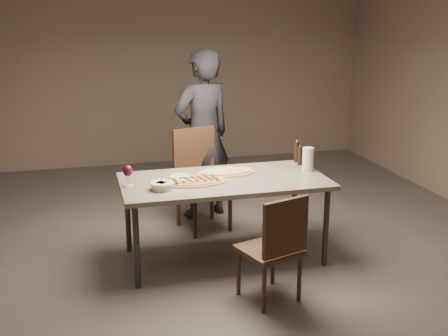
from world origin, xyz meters
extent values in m
plane|color=#58524B|center=(0.00, 0.00, 0.00)|extent=(7.00, 7.00, 0.00)
plane|color=gray|center=(0.00, 3.50, 1.40)|extent=(6.00, 0.00, 6.00)
cube|color=slate|center=(0.00, 0.00, 0.73)|extent=(1.80, 0.90, 0.04)
cylinder|color=#333335|center=(-0.82, -0.37, 0.35)|extent=(0.05, 0.05, 0.71)
cylinder|color=#333335|center=(0.82, -0.37, 0.35)|extent=(0.05, 0.05, 0.71)
cylinder|color=#333335|center=(-0.82, 0.37, 0.35)|extent=(0.05, 0.05, 0.71)
cylinder|color=#333335|center=(0.82, 0.37, 0.35)|extent=(0.05, 0.05, 0.71)
ellipsoid|color=white|center=(-0.41, 0.01, 0.79)|extent=(0.05, 0.05, 0.01)
ellipsoid|color=white|center=(-0.41, -0.06, 0.79)|extent=(0.05, 0.05, 0.01)
ellipsoid|color=white|center=(-0.38, -0.06, 0.79)|extent=(0.05, 0.05, 0.01)
ellipsoid|color=white|center=(-0.30, -0.07, 0.79)|extent=(0.05, 0.05, 0.01)
cube|color=#233215|center=(-0.44, -0.07, 0.79)|extent=(0.02, 0.15, 0.01)
cube|color=#233215|center=(-0.39, -0.06, 0.79)|extent=(0.03, 0.15, 0.01)
cube|color=#233215|center=(-0.33, -0.05, 0.79)|extent=(0.07, 0.15, 0.01)
cube|color=#233215|center=(-0.27, -0.06, 0.79)|extent=(0.05, 0.15, 0.01)
cube|color=#233215|center=(-0.21, -0.06, 0.79)|extent=(0.07, 0.15, 0.01)
cube|color=#233215|center=(-0.16, -0.04, 0.79)|extent=(0.06, 0.15, 0.01)
cube|color=#233215|center=(-0.10, -0.06, 0.79)|extent=(0.04, 0.16, 0.01)
cylinder|color=#D38582|center=(0.09, 0.23, 0.79)|extent=(0.06, 0.06, 0.00)
cylinder|color=#D38582|center=(0.11, 0.17, 0.79)|extent=(0.06, 0.06, 0.00)
cylinder|color=#D38582|center=(0.18, 0.21, 0.79)|extent=(0.06, 0.06, 0.00)
cylinder|color=#D38582|center=(0.19, 0.09, 0.79)|extent=(0.06, 0.06, 0.00)
cylinder|color=#D38582|center=(0.07, 0.09, 0.79)|extent=(0.06, 0.06, 0.00)
cylinder|color=beige|center=(-0.58, -0.16, 0.78)|extent=(0.16, 0.16, 0.06)
torus|color=beige|center=(-0.58, -0.16, 0.80)|extent=(0.19, 0.19, 0.03)
cube|color=olive|center=(-0.55, -0.16, 0.80)|extent=(0.06, 0.05, 0.04)
cube|color=olive|center=(-0.58, -0.14, 0.80)|extent=(0.05, 0.06, 0.04)
cube|color=olive|center=(-0.60, -0.16, 0.80)|extent=(0.06, 0.05, 0.04)
cube|color=olive|center=(-0.58, -0.19, 0.80)|extent=(0.05, 0.06, 0.04)
cylinder|color=white|center=(-0.15, 0.05, 0.76)|extent=(0.11, 0.11, 0.01)
cylinder|color=gold|center=(-0.15, 0.05, 0.76)|extent=(0.08, 0.08, 0.00)
cylinder|color=black|center=(0.83, 0.38, 0.84)|extent=(0.05, 0.05, 0.18)
cylinder|color=black|center=(0.83, 0.38, 0.94)|extent=(0.06, 0.06, 0.02)
sphere|color=gold|center=(0.83, 0.38, 0.96)|extent=(0.02, 0.02, 0.02)
cylinder|color=black|center=(0.82, 0.26, 0.83)|extent=(0.04, 0.04, 0.16)
cylinder|color=black|center=(0.82, 0.26, 0.92)|extent=(0.05, 0.05, 0.02)
sphere|color=gold|center=(0.82, 0.26, 0.94)|extent=(0.02, 0.02, 0.02)
cylinder|color=silver|center=(0.81, 0.06, 0.86)|extent=(0.10, 0.10, 0.22)
cylinder|color=silver|center=(-0.83, 0.00, 0.75)|extent=(0.07, 0.07, 0.01)
cylinder|color=silver|center=(-0.83, 0.00, 0.80)|extent=(0.01, 0.01, 0.09)
ellipsoid|color=#4B0A1D|center=(-0.83, 0.00, 0.89)|extent=(0.08, 0.08, 0.10)
cylinder|color=white|center=(-0.36, 0.15, 0.76)|extent=(0.19, 0.19, 0.01)
cube|color=#40291A|center=(0.15, -0.80, 0.40)|extent=(0.52, 0.52, 0.04)
cylinder|color=#40291A|center=(0.04, -1.01, 0.19)|extent=(0.03, 0.03, 0.38)
cylinder|color=#40291A|center=(0.36, -0.91, 0.19)|extent=(0.03, 0.03, 0.38)
cylinder|color=#40291A|center=(-0.06, -0.69, 0.19)|extent=(0.03, 0.03, 0.38)
cylinder|color=#40291A|center=(0.26, -0.59, 0.19)|extent=(0.03, 0.03, 0.38)
cube|color=#40291A|center=(0.20, -0.98, 0.65)|extent=(0.38, 0.15, 0.43)
cube|color=#40291A|center=(-0.02, 0.75, 0.47)|extent=(0.59, 0.59, 0.04)
cylinder|color=#40291A|center=(0.13, 0.99, 0.22)|extent=(0.04, 0.04, 0.45)
cylinder|color=#40291A|center=(-0.26, 0.89, 0.22)|extent=(0.04, 0.04, 0.45)
cylinder|color=#40291A|center=(0.22, 0.61, 0.22)|extent=(0.04, 0.04, 0.45)
cylinder|color=#40291A|center=(-0.16, 0.51, 0.22)|extent=(0.04, 0.04, 0.45)
cube|color=#40291A|center=(-0.07, 0.96, 0.77)|extent=(0.46, 0.16, 0.50)
imported|color=black|center=(0.07, 1.15, 0.90)|extent=(0.76, 0.62, 1.81)
camera|label=1|loc=(-1.20, -4.55, 2.17)|focal=45.00mm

